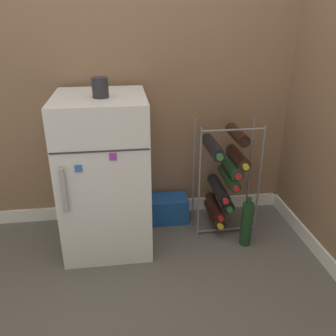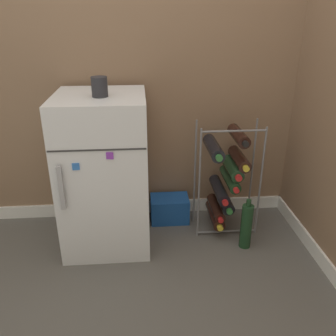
% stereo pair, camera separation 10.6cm
% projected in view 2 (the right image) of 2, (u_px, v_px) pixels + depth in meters
% --- Properties ---
extents(ground_plane, '(14.00, 14.00, 0.00)m').
position_uv_depth(ground_plane, '(169.00, 257.00, 2.08)').
color(ground_plane, '#56544F').
extents(wall_back, '(6.71, 0.07, 2.50)m').
position_uv_depth(wall_back, '(161.00, 27.00, 2.09)').
color(wall_back, '#84664C').
rests_on(wall_back, ground_plane).
extents(mini_fridge, '(0.50, 0.54, 0.91)m').
position_uv_depth(mini_fridge, '(105.00, 172.00, 2.08)').
color(mini_fridge, silver).
rests_on(mini_fridge, ground_plane).
extents(wine_rack, '(0.39, 0.33, 0.72)m').
position_uv_depth(wine_rack, '(225.00, 178.00, 2.23)').
color(wine_rack, slate).
rests_on(wine_rack, ground_plane).
extents(soda_box, '(0.26, 0.17, 0.17)m').
position_uv_depth(soda_box, '(170.00, 209.00, 2.43)').
color(soda_box, '#194C9E').
rests_on(soda_box, ground_plane).
extents(fridge_top_cup, '(0.08, 0.08, 0.10)m').
position_uv_depth(fridge_top_cup, '(100.00, 87.00, 1.83)').
color(fridge_top_cup, '#28282D').
rests_on(fridge_top_cup, mini_fridge).
extents(loose_bottle_floor, '(0.07, 0.07, 0.32)m').
position_uv_depth(loose_bottle_floor, '(246.00, 226.00, 2.13)').
color(loose_bottle_floor, '#19381E').
rests_on(loose_bottle_floor, ground_plane).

